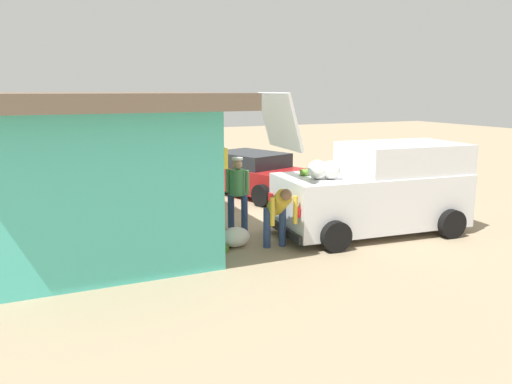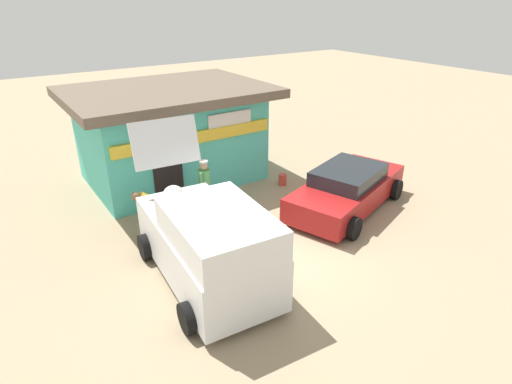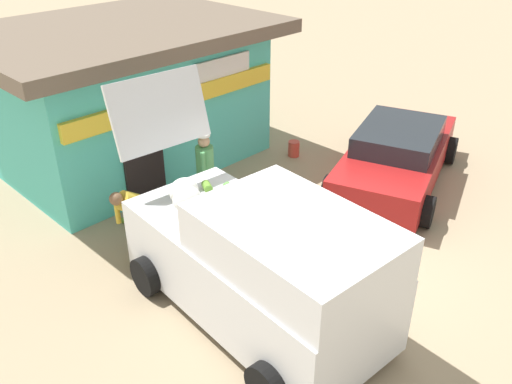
{
  "view_description": "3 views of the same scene",
  "coord_description": "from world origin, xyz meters",
  "px_view_note": "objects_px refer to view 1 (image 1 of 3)",
  "views": [
    {
      "loc": [
        -10.95,
        6.97,
        3.17
      ],
      "look_at": [
        -0.51,
        2.22,
        0.85
      ],
      "focal_mm": 35.5,
      "sensor_mm": 36.0,
      "label": 1
    },
    {
      "loc": [
        -5.44,
        -7.16,
        5.87
      ],
      "look_at": [
        0.62,
        1.85,
        0.75
      ],
      "focal_mm": 29.74,
      "sensor_mm": 36.0,
      "label": 2
    },
    {
      "loc": [
        -6.34,
        -4.34,
        5.57
      ],
      "look_at": [
        -0.31,
        1.59,
        0.79
      ],
      "focal_mm": 37.53,
      "sensor_mm": 36.0,
      "label": 3
    }
  ],
  "objects_px": {
    "delivery_van": "(377,189)",
    "unloaded_banana_pile": "(235,238)",
    "paint_bucket": "(180,198)",
    "customer_bending": "(279,210)",
    "vendor_standing": "(238,189)",
    "storefront_bar": "(92,167)",
    "parked_sedan": "(250,174)"
  },
  "relations": [
    {
      "from": "storefront_bar",
      "to": "customer_bending",
      "type": "bearing_deg",
      "value": -121.99
    },
    {
      "from": "paint_bucket",
      "to": "customer_bending",
      "type": "bearing_deg",
      "value": -172.1
    },
    {
      "from": "delivery_van",
      "to": "paint_bucket",
      "type": "distance_m",
      "value": 5.66
    },
    {
      "from": "delivery_van",
      "to": "parked_sedan",
      "type": "bearing_deg",
      "value": 9.77
    },
    {
      "from": "parked_sedan",
      "to": "vendor_standing",
      "type": "height_order",
      "value": "vendor_standing"
    },
    {
      "from": "delivery_van",
      "to": "paint_bucket",
      "type": "height_order",
      "value": "delivery_van"
    },
    {
      "from": "parked_sedan",
      "to": "paint_bucket",
      "type": "distance_m",
      "value": 2.51
    },
    {
      "from": "storefront_bar",
      "to": "customer_bending",
      "type": "xyz_separation_m",
      "value": [
        -2.05,
        -3.28,
        -0.79
      ]
    },
    {
      "from": "delivery_van",
      "to": "unloaded_banana_pile",
      "type": "height_order",
      "value": "delivery_van"
    },
    {
      "from": "delivery_van",
      "to": "customer_bending",
      "type": "xyz_separation_m",
      "value": [
        -0.28,
        2.62,
        -0.16
      ]
    },
    {
      "from": "vendor_standing",
      "to": "paint_bucket",
      "type": "distance_m",
      "value": 3.27
    },
    {
      "from": "parked_sedan",
      "to": "storefront_bar",
      "type": "bearing_deg",
      "value": 123.48
    },
    {
      "from": "delivery_van",
      "to": "customer_bending",
      "type": "distance_m",
      "value": 2.64
    },
    {
      "from": "delivery_van",
      "to": "vendor_standing",
      "type": "relative_size",
      "value": 2.76
    },
    {
      "from": "vendor_standing",
      "to": "unloaded_banana_pile",
      "type": "distance_m",
      "value": 1.46
    },
    {
      "from": "parked_sedan",
      "to": "paint_bucket",
      "type": "bearing_deg",
      "value": 102.95
    },
    {
      "from": "parked_sedan",
      "to": "customer_bending",
      "type": "bearing_deg",
      "value": 162.05
    },
    {
      "from": "storefront_bar",
      "to": "unloaded_banana_pile",
      "type": "distance_m",
      "value": 3.29
    },
    {
      "from": "vendor_standing",
      "to": "customer_bending",
      "type": "relative_size",
      "value": 1.28
    },
    {
      "from": "vendor_standing",
      "to": "paint_bucket",
      "type": "relative_size",
      "value": 4.5
    },
    {
      "from": "vendor_standing",
      "to": "paint_bucket",
      "type": "bearing_deg",
      "value": 8.5
    },
    {
      "from": "delivery_van",
      "to": "customer_bending",
      "type": "height_order",
      "value": "delivery_van"
    },
    {
      "from": "delivery_van",
      "to": "unloaded_banana_pile",
      "type": "xyz_separation_m",
      "value": [
        0.27,
        3.35,
        -0.8
      ]
    },
    {
      "from": "parked_sedan",
      "to": "vendor_standing",
      "type": "relative_size",
      "value": 2.84
    },
    {
      "from": "parked_sedan",
      "to": "vendor_standing",
      "type": "xyz_separation_m",
      "value": [
        -3.7,
        1.94,
        0.35
      ]
    },
    {
      "from": "storefront_bar",
      "to": "vendor_standing",
      "type": "height_order",
      "value": "storefront_bar"
    },
    {
      "from": "customer_bending",
      "to": "parked_sedan",
      "type": "bearing_deg",
      "value": -17.95
    },
    {
      "from": "delivery_van",
      "to": "customer_bending",
      "type": "relative_size",
      "value": 3.51
    },
    {
      "from": "storefront_bar",
      "to": "vendor_standing",
      "type": "bearing_deg",
      "value": -96.94
    },
    {
      "from": "customer_bending",
      "to": "unloaded_banana_pile",
      "type": "xyz_separation_m",
      "value": [
        0.55,
        0.73,
        -0.63
      ]
    },
    {
      "from": "customer_bending",
      "to": "paint_bucket",
      "type": "height_order",
      "value": "customer_bending"
    },
    {
      "from": "vendor_standing",
      "to": "customer_bending",
      "type": "distance_m",
      "value": 1.69
    }
  ]
}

